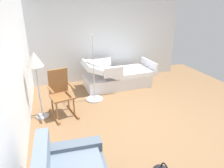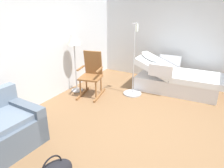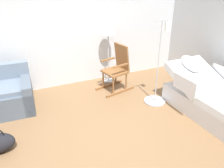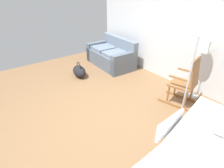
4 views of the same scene
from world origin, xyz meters
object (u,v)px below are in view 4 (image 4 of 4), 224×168
duffel_bag (79,71)px  iv_pole (179,122)px  rocking_chair (186,83)px  floor_lamp (205,44)px  couch (111,56)px

duffel_bag → iv_pole: (3.02, 0.27, 0.10)m
rocking_chair → floor_lamp: size_ratio=0.71×
couch → iv_pole: iv_pole is taller
rocking_chair → couch: bearing=178.2°
couch → iv_pole: (3.13, -0.95, -0.06)m
rocking_chair → floor_lamp: 0.85m
rocking_chair → duffel_bag: size_ratio=1.74×
couch → floor_lamp: size_ratio=1.11×
rocking_chair → iv_pole: iv_pole is taller
rocking_chair → floor_lamp: floor_lamp is taller
couch → iv_pole: 3.27m
couch → iv_pole: bearing=-16.8°
couch → duffel_bag: couch is taller
floor_lamp → iv_pole: bearing=-68.8°
couch → duffel_bag: bearing=-84.8°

